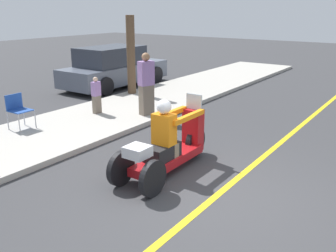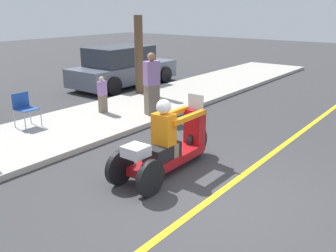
{
  "view_description": "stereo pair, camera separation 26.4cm",
  "coord_description": "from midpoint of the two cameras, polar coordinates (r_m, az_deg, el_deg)",
  "views": [
    {
      "loc": [
        -4.79,
        -2.46,
        2.88
      ],
      "look_at": [
        0.37,
        1.17,
        0.88
      ],
      "focal_mm": 40.0,
      "sensor_mm": 36.0,
      "label": 1
    },
    {
      "loc": [
        -4.64,
        -2.67,
        2.88
      ],
      "look_at": [
        0.37,
        1.17,
        0.88
      ],
      "focal_mm": 40.0,
      "sensor_mm": 36.0,
      "label": 2
    }
  ],
  "objects": [
    {
      "name": "spectator_with_child",
      "position": [
        10.38,
        -9.24,
        4.65
      ],
      "size": [
        0.24,
        0.15,
        1.0
      ],
      "color": "#726656",
      "rests_on": "sidewalk_strip"
    },
    {
      "name": "lane_stripe",
      "position": [
        6.38,
        9.72,
        -9.51
      ],
      "size": [
        24.0,
        0.12,
        0.01
      ],
      "color": "gold",
      "rests_on": "ground"
    },
    {
      "name": "sidewalk_strip",
      "position": [
        9.03,
        -18.16,
        -1.55
      ],
      "size": [
        28.0,
        2.8,
        0.12
      ],
      "color": "#B2ADA3",
      "rests_on": "ground"
    },
    {
      "name": "ground_plane",
      "position": [
        6.09,
        8.03,
        -10.85
      ],
      "size": [
        60.0,
        60.0,
        0.0
      ],
      "primitive_type": "plane",
      "color": "#38383A"
    },
    {
      "name": "tree_trunk",
      "position": [
        12.59,
        -3.85,
        10.74
      ],
      "size": [
        0.28,
        0.28,
        2.55
      ],
      "color": "brown",
      "rests_on": "sidewalk_strip"
    },
    {
      "name": "motorcycle_trike",
      "position": [
        6.75,
        1.13,
        -3.17
      ],
      "size": [
        2.47,
        0.77,
        1.39
      ],
      "color": "black",
      "rests_on": "ground"
    },
    {
      "name": "spectator_end_of_line",
      "position": [
        9.99,
        -1.73,
        6.23
      ],
      "size": [
        0.45,
        0.35,
        1.66
      ],
      "color": "#726656",
      "rests_on": "sidewalk_strip"
    },
    {
      "name": "folding_chair_set_back",
      "position": [
        9.59,
        -20.36,
        2.85
      ],
      "size": [
        0.47,
        0.47,
        0.82
      ],
      "color": "#A5A8AD",
      "rests_on": "sidewalk_strip"
    },
    {
      "name": "parked_car_lot_center",
      "position": [
        14.51,
        -6.37,
        8.85
      ],
      "size": [
        4.43,
        1.93,
        1.51
      ],
      "color": "slate",
      "rests_on": "ground"
    }
  ]
}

